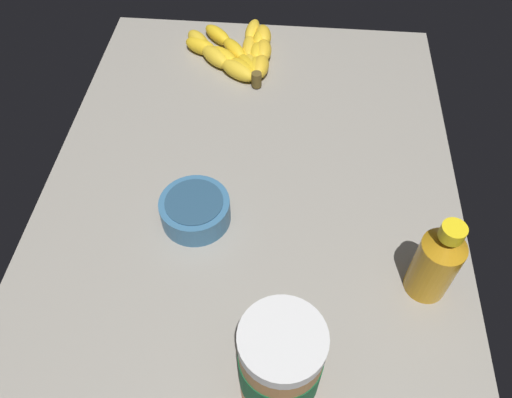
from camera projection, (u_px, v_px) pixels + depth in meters
The scene contains 5 objects.
ground_plane at pixel (250, 197), 86.48cm from camera, with size 95.63×69.19×4.76cm, color gray.
banana_bunch at pixel (239, 53), 104.88cm from camera, with size 21.96×19.46×3.42cm.
peanut_butter_jar at pixel (280, 366), 57.88cm from camera, with size 9.58×9.58×16.55cm.
honey_bottle at pixel (437, 262), 68.14cm from camera, with size 5.99×5.99×14.75cm.
small_bowl at pixel (195, 210), 79.02cm from camera, with size 11.02×11.02×4.46cm.
Camera 1 is at (53.10, 5.72, 65.65)cm, focal length 35.45 mm.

